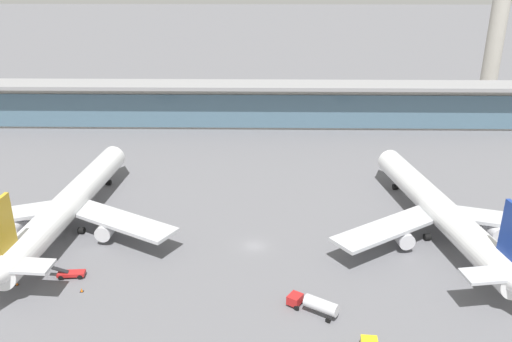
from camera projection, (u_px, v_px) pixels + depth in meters
ground_plane at (254, 246)px, 105.41m from camera, size 1200.00×1200.00×0.00m
airliner_left_stand at (67, 206)px, 109.88m from camera, size 50.65×66.04×17.58m
airliner_centre_stand at (441, 211)px, 107.43m from camera, size 50.20×65.89×17.58m
service_truck_under_wing_red at (315, 304)px, 84.86m from camera, size 8.47×6.51×2.95m
service_truck_mid_apron_red at (70, 273)px, 94.76m from camera, size 6.90×2.30×2.70m
terminal_building at (259, 104)px, 177.68m from camera, size 202.35×12.80×15.20m
control_tower at (501, 8)px, 194.61m from camera, size 12.00×12.00×66.43m
safety_cone_bravo at (17, 284)px, 92.61m from camera, size 0.62×0.62×0.70m
safety_cone_charlie at (82, 290)px, 90.78m from camera, size 0.62×0.62×0.70m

